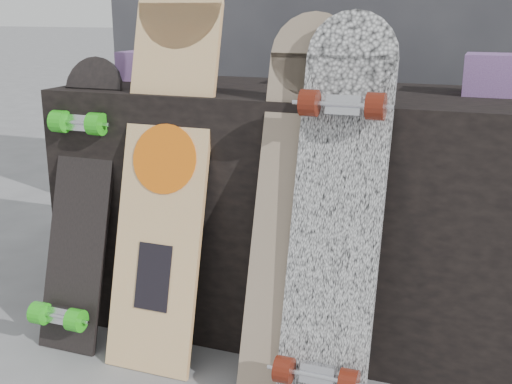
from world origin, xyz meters
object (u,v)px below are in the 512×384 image
at_px(longboard_geisha, 166,153).
at_px(skateboard_dark, 79,200).
at_px(longboard_celtic, 297,197).
at_px(longboard_cascadia, 336,211).
at_px(vendor_table, 308,210).

bearing_deg(longboard_geisha, skateboard_dark, -173.66).
bearing_deg(longboard_celtic, longboard_cascadia, -20.57).
distance_m(longboard_celtic, longboard_cascadia, 0.13).
relative_size(longboard_celtic, skateboard_dark, 1.15).
bearing_deg(longboard_celtic, vendor_table, 101.30).
bearing_deg(vendor_table, longboard_geisha, -138.27).
height_order(vendor_table, longboard_cascadia, longboard_cascadia).
xyz_separation_m(longboard_geisha, longboard_cascadia, (0.54, -0.09, -0.09)).
bearing_deg(skateboard_dark, longboard_geisha, 6.34).
height_order(vendor_table, longboard_geisha, longboard_geisha).
bearing_deg(skateboard_dark, longboard_cascadia, -3.87).
relative_size(longboard_cascadia, skateboard_dark, 1.16).
distance_m(longboard_geisha, skateboard_dark, 0.35).
xyz_separation_m(longboard_celtic, longboard_cascadia, (0.12, -0.04, -0.01)).
xyz_separation_m(vendor_table, longboard_geisha, (-0.35, -0.31, 0.23)).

